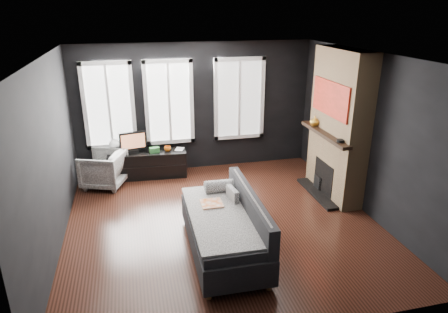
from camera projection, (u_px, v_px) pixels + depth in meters
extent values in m
plane|color=black|center=(222.00, 222.00, 6.63)|extent=(5.00, 5.00, 0.00)
plane|color=white|center=(222.00, 56.00, 5.68)|extent=(5.00, 5.00, 0.00)
cube|color=black|center=(195.00, 108.00, 8.43)|extent=(5.00, 0.02, 2.70)
cube|color=black|center=(49.00, 159.00, 5.61)|extent=(0.02, 5.00, 2.70)
cube|color=black|center=(367.00, 134.00, 6.69)|extent=(0.02, 5.00, 2.70)
cube|color=gray|center=(232.00, 198.00, 6.02)|extent=(0.13, 0.34, 0.33)
imported|color=white|center=(103.00, 168.00, 7.85)|extent=(0.93, 0.96, 0.78)
imported|color=#D86111|center=(167.00, 148.00, 8.25)|extent=(0.14, 0.12, 0.14)
imported|color=#BCB195|center=(175.00, 144.00, 8.33)|extent=(0.16, 0.07, 0.23)
cube|color=#327736|center=(154.00, 150.00, 8.19)|extent=(0.21, 0.16, 0.11)
imported|color=gold|center=(315.00, 121.00, 7.56)|extent=(0.19, 0.20, 0.18)
cylinder|color=black|center=(341.00, 141.00, 6.68)|extent=(0.15, 0.15, 0.04)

